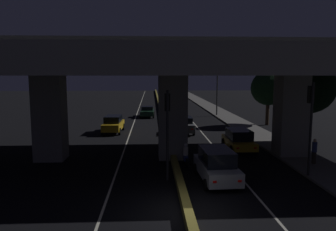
{
  "coord_description": "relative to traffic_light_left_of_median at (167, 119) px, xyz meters",
  "views": [
    {
      "loc": [
        -1.44,
        -12.86,
        5.78
      ],
      "look_at": [
        0.33,
        21.89,
        1.33
      ],
      "focal_mm": 35.0,
      "sensor_mm": 36.0,
      "label": 1
    }
  ],
  "objects": [
    {
      "name": "elevated_overpass",
      "position": [
        0.28,
        4.72,
        2.84
      ],
      "size": [
        35.6,
        13.58,
        8.22
      ],
      "color": "gray",
      "rests_on": "ground_plane"
    },
    {
      "name": "traffic_light_left_of_median",
      "position": [
        0.0,
        0.0,
        0.0
      ],
      "size": [
        0.3,
        0.49,
        4.94
      ],
      "color": "black",
      "rests_on": "ground_plane"
    },
    {
      "name": "car_dark_green_second_oncoming",
      "position": [
        -1.41,
        26.39,
        -2.65
      ],
      "size": [
        1.95,
        4.04,
        1.42
      ],
      "rotation": [
        0.0,
        0.0,
        -1.59
      ],
      "color": "black",
      "rests_on": "ground_plane"
    },
    {
      "name": "car_grey_third",
      "position": [
        2.36,
        14.32,
        -2.55
      ],
      "size": [
        1.92,
        4.7,
        1.59
      ],
      "rotation": [
        0.0,
        0.0,
        1.54
      ],
      "color": "#515459",
      "rests_on": "ground_plane"
    },
    {
      "name": "roadside_tree_kerbside_mid",
      "position": [
        12.24,
        18.67,
        0.81
      ],
      "size": [
        3.88,
        3.88,
        6.14
      ],
      "color": "#38281C",
      "rests_on": "ground_plane"
    },
    {
      "name": "lane_line_left_inner",
      "position": [
        -2.95,
        30.47,
        -3.37
      ],
      "size": [
        0.12,
        126.0,
        0.0
      ],
      "primitive_type": "cube",
      "color": "beige",
      "rests_on": "ground_plane"
    },
    {
      "name": "roadside_tree_kerbside_near",
      "position": [
        11.99,
        8.61,
        1.25
      ],
      "size": [
        4.14,
        4.14,
        6.72
      ],
      "color": "#38281C",
      "rests_on": "ground_plane"
    },
    {
      "name": "sidewalk_right",
      "position": [
        9.25,
        23.47,
        -3.3
      ],
      "size": [
        2.94,
        126.0,
        0.14
      ],
      "primitive_type": "cube",
      "color": "#5B5956",
      "rests_on": "ground_plane"
    },
    {
      "name": "pedestrian_on_sidewalk",
      "position": [
        9.38,
        2.24,
        -2.43
      ],
      "size": [
        0.31,
        0.31,
        1.58
      ],
      "color": "#2D261E",
      "rests_on": "sidewalk_right"
    },
    {
      "name": "lane_line_right_inner",
      "position": [
        4.13,
        30.47,
        -3.37
      ],
      "size": [
        0.12,
        126.0,
        0.0
      ],
      "primitive_type": "cube",
      "color": "beige",
      "rests_on": "ground_plane"
    },
    {
      "name": "motorcycle_blue_filtering_near",
      "position": [
        1.28,
        2.61,
        -2.75
      ],
      "size": [
        0.32,
        1.79,
        1.46
      ],
      "rotation": [
        0.0,
        0.0,
        1.58
      ],
      "color": "black",
      "rests_on": "ground_plane"
    },
    {
      "name": "traffic_light_right_of_median",
      "position": [
        7.88,
        -0.0,
        0.26
      ],
      "size": [
        0.3,
        0.49,
        5.33
      ],
      "color": "black",
      "rests_on": "ground_plane"
    },
    {
      "name": "median_divider",
      "position": [
        0.59,
        30.47,
        -3.16
      ],
      "size": [
        0.38,
        126.0,
        0.42
      ],
      "primitive_type": "cube",
      "color": "olive",
      "rests_on": "ground_plane"
    },
    {
      "name": "car_silver_lead",
      "position": [
        2.64,
        -0.38,
        -2.47
      ],
      "size": [
        2.07,
        4.33,
        1.77
      ],
      "rotation": [
        0.0,
        0.0,
        1.62
      ],
      "color": "gray",
      "rests_on": "ground_plane"
    },
    {
      "name": "ground_plane",
      "position": [
        0.59,
        -4.53,
        -3.37
      ],
      "size": [
        200.0,
        200.0,
        0.0
      ],
      "primitive_type": "plane",
      "color": "black"
    },
    {
      "name": "car_taxi_yellow_second",
      "position": [
        5.74,
        6.6,
        -2.52
      ],
      "size": [
        1.93,
        4.14,
        1.61
      ],
      "rotation": [
        0.0,
        0.0,
        1.57
      ],
      "color": "gold",
      "rests_on": "ground_plane"
    },
    {
      "name": "street_lamp",
      "position": [
        7.71,
        26.95,
        0.89
      ],
      "size": [
        2.63,
        0.32,
        7.04
      ],
      "color": "#2D2D30",
      "rests_on": "ground_plane"
    },
    {
      "name": "car_taxi_yellow_lead_oncoming",
      "position": [
        -4.63,
        14.78,
        -2.49
      ],
      "size": [
        1.98,
        4.24,
        1.67
      ],
      "rotation": [
        0.0,
        0.0,
        -1.62
      ],
      "color": "gold",
      "rests_on": "ground_plane"
    }
  ]
}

